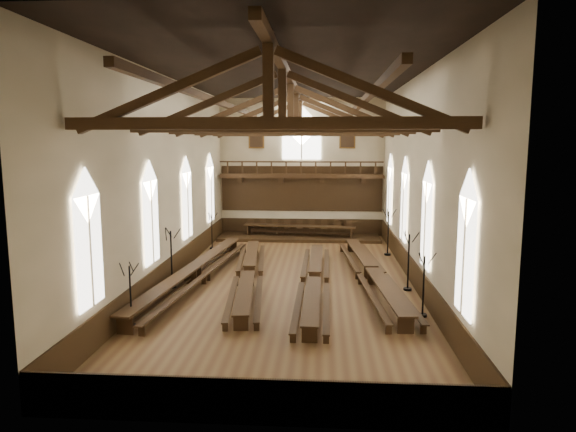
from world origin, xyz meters
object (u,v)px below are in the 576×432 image
Objects in this scene: refectory_row_a at (193,270)px; dais at (299,237)px; refectory_row_d at (371,271)px; candelabrum_left_near at (131,308)px; refectory_row_b at (248,272)px; refectory_row_c at (314,278)px; candelabrum_left_mid at (172,270)px; candelabrum_right_near at (423,297)px; candelabrum_left_far at (212,238)px; candelabrum_right_mid at (408,272)px; high_table at (299,227)px; candelabrum_right_far at (388,241)px.

refectory_row_a is 12.64m from dais.
refectory_row_d is 5.88× the size of candelabrum_left_near.
refectory_row_d is (8.77, 0.61, -0.03)m from refectory_row_a.
refectory_row_c is at bearing -15.93° from refectory_row_b.
candelabrum_left_near reaches higher than refectory_row_d.
candelabrum_right_near is (11.10, -3.32, -0.09)m from candelabrum_left_mid.
candelabrum_left_far is at bearing 132.24° from candelabrum_right_near.
candelabrum_right_near is (1.56, -4.98, 0.24)m from refectory_row_d.
refectory_row_d is (2.79, 1.34, 0.05)m from refectory_row_c.
candelabrum_left_mid reaches higher than refectory_row_d.
candelabrum_right_mid reaches higher than candelabrum_right_near.
refectory_row_b is at bearing 20.13° from candelabrum_left_mid.
refectory_row_c is at bearing -154.34° from refectory_row_d.
candelabrum_left_mid is (-0.00, 5.24, 0.13)m from candelabrum_left_near.
candelabrum_left_mid reaches higher than refectory_row_a.
high_table reaches higher than refectory_row_a.
refectory_row_a is 1.34m from candelabrum_left_mid.
candelabrum_left_mid is 1.11× the size of candelabrum_right_near.
candelabrum_left_far is 0.85× the size of candelabrum_right_mid.
candelabrum_right_near reaches higher than candelabrum_left_far.
candelabrum_left_near is at bearing -130.47° from candelabrum_right_far.
high_table is 18.83m from candelabrum_left_near.
candelabrum_left_near is 0.95× the size of candelabrum_right_near.
high_table is at bearing 73.16° from candelabrum_left_near.
refectory_row_a is at bearing -84.43° from candelabrum_left_far.
refectory_row_c is 5.84× the size of candelabrum_left_far.
candelabrum_right_mid is at bearing -37.76° from candelabrum_left_far.
candelabrum_right_far is at bearing 59.70° from refectory_row_c.
refectory_row_b is 4.97× the size of candelabrum_right_mid.
candelabrum_left_far is (-5.45, -3.88, -0.12)m from high_table.
high_table is 7.55m from candelabrum_right_far.
candelabrum_right_far is (5.65, -5.01, 0.77)m from dais.
refectory_row_a is 1.03× the size of refectory_row_d.
candelabrum_right_far is (11.10, 7.77, -0.01)m from candelabrum_left_mid.
candelabrum_right_mid is (11.10, -8.60, 0.13)m from candelabrum_left_far.
candelabrum_left_near reaches higher than high_table.
candelabrum_right_mid is at bearing -0.20° from refectory_row_c.
candelabrum_right_mid is at bearing -65.65° from dais.
dais is at bearing 138.40° from candelabrum_right_far.
high_table is at bearing 109.32° from candelabrum_right_near.
refectory_row_a is at bearing 54.11° from candelabrum_left_mid.
refectory_row_a is 1.86× the size of high_table.
refectory_row_b is at bearing 164.07° from refectory_row_c.
refectory_row_a is 1.08× the size of refectory_row_c.
candelabrum_right_mid is (10.33, -0.75, 0.27)m from refectory_row_a.
dais is 4.79× the size of candelabrum_left_far.
refectory_row_d is 1.81× the size of high_table.
candelabrum_right_far is (0.00, 11.09, 0.08)m from candelabrum_right_near.
candelabrum_left_far reaches higher than refectory_row_b.
candelabrum_left_near reaches higher than refectory_row_b.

